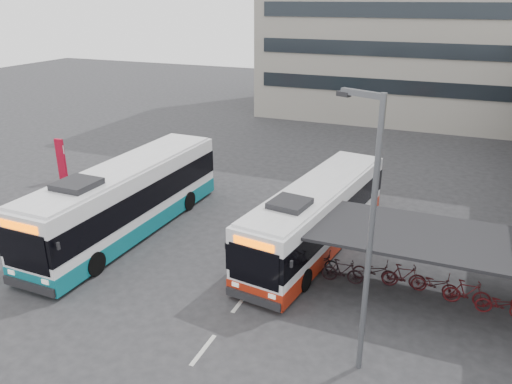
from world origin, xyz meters
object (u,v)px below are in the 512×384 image
at_px(pedestrian, 59,237).
at_px(bus_main, 317,217).
at_px(lamp_post, 368,225).
at_px(bus_teal, 127,199).

bearing_deg(pedestrian, bus_main, -35.45).
bearing_deg(bus_main, lamp_post, -56.70).
bearing_deg(pedestrian, lamp_post, -70.05).
relative_size(bus_main, bus_teal, 0.91).
bearing_deg(bus_teal, pedestrian, -115.10).
height_order(bus_teal, pedestrian, bus_teal).
distance_m(bus_teal, pedestrian, 3.48).
bearing_deg(pedestrian, bus_teal, 2.68).
xyz_separation_m(bus_teal, lamp_post, (12.08, -5.17, 3.11)).
distance_m(bus_main, lamp_post, 8.46).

